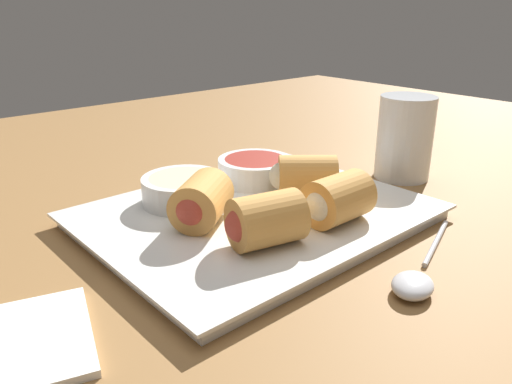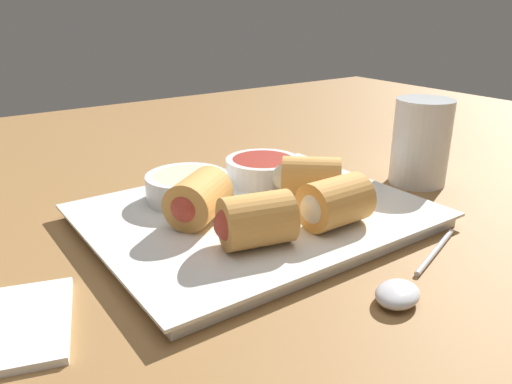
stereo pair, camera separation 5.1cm
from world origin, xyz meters
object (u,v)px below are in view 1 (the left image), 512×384
(dipping_bowl_near, at_px, (255,169))
(dipping_bowl_far, at_px, (183,188))
(spoon, at_px, (416,280))
(drinking_glass, at_px, (405,138))
(serving_plate, at_px, (256,216))

(dipping_bowl_near, distance_m, dipping_bowl_far, 0.10)
(spoon, bearing_deg, dipping_bowl_near, 80.06)
(dipping_bowl_far, bearing_deg, drinking_glass, -16.63)
(dipping_bowl_near, distance_m, spoon, 0.25)
(dipping_bowl_near, relative_size, dipping_bowl_far, 1.00)
(serving_plate, xyz_separation_m, dipping_bowl_near, (0.06, 0.07, 0.02))
(dipping_bowl_near, bearing_deg, serving_plate, -130.67)
(drinking_glass, bearing_deg, dipping_bowl_far, 163.37)
(dipping_bowl_near, height_order, dipping_bowl_far, same)
(dipping_bowl_far, bearing_deg, serving_plate, -56.11)
(serving_plate, distance_m, dipping_bowl_near, 0.09)
(spoon, relative_size, drinking_glass, 1.56)
(spoon, bearing_deg, serving_plate, 94.17)
(spoon, bearing_deg, drinking_glass, 35.78)
(dipping_bowl_near, xyz_separation_m, drinking_glass, (0.18, -0.08, 0.02))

